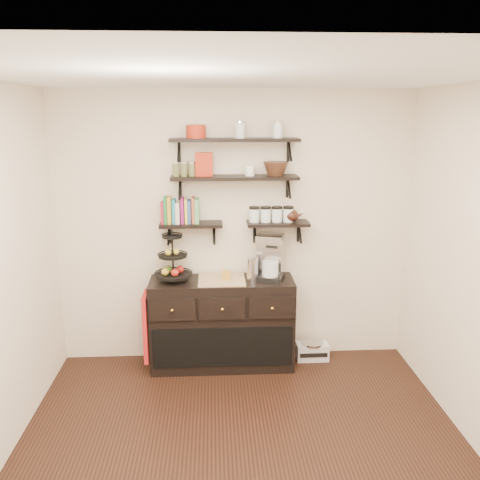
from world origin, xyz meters
name	(u,v)px	position (x,y,z in m)	size (l,w,h in m)	color
floor	(245,465)	(0.00, 0.00, 0.00)	(3.50, 3.50, 0.00)	black
ceiling	(246,76)	(0.00, 0.00, 2.70)	(3.50, 3.50, 0.02)	white
back_wall	(234,229)	(0.00, 1.75, 1.35)	(3.50, 0.02, 2.70)	white
shelf_top	(235,140)	(0.00, 1.62, 2.23)	(1.20, 0.27, 0.23)	black
shelf_mid	(235,178)	(0.00, 1.62, 1.88)	(1.20, 0.27, 0.23)	black
shelf_low_left	(191,225)	(-0.42, 1.63, 1.43)	(0.60, 0.25, 0.23)	black
shelf_low_right	(278,224)	(0.42, 1.63, 1.43)	(0.60, 0.25, 0.23)	black
cookbooks	(182,211)	(-0.51, 1.63, 1.56)	(0.36, 0.15, 0.26)	#A61E35
glass_canisters	(271,215)	(0.36, 1.63, 1.51)	(0.43, 0.10, 0.13)	silver
sideboard	(222,323)	(-0.13, 1.51, 0.45)	(1.40, 0.50, 0.92)	black
fruit_stand	(173,263)	(-0.60, 1.52, 1.08)	(0.36, 0.36, 0.53)	black
candle	(226,275)	(-0.09, 1.51, 0.96)	(0.08, 0.08, 0.08)	#AC7927
coffee_maker	(270,257)	(0.34, 1.55, 1.12)	(0.30, 0.30, 0.45)	black
thermal_carafe	(253,270)	(0.17, 1.49, 1.01)	(0.11, 0.11, 0.22)	silver
apron	(147,326)	(-0.86, 1.41, 0.48)	(0.04, 0.29, 0.67)	#B41B13
radio	(312,351)	(0.79, 1.57, 0.10)	(0.33, 0.22, 0.19)	silver
recipe_box	(204,164)	(-0.29, 1.61, 2.01)	(0.16, 0.06, 0.22)	#AB2913
walnut_bowl	(276,169)	(0.39, 1.61, 1.96)	(0.24, 0.24, 0.13)	black
ramekins	(250,171)	(0.14, 1.61, 1.95)	(0.09, 0.09, 0.10)	white
teapot	(292,214)	(0.55, 1.63, 1.52)	(0.19, 0.14, 0.14)	black
red_pot	(196,132)	(-0.36, 1.61, 2.31)	(0.18, 0.18, 0.12)	#AB2913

